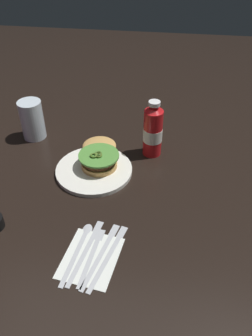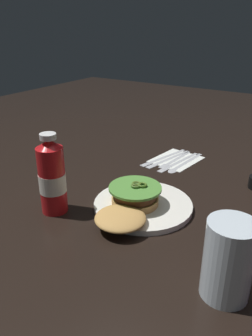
{
  "view_description": "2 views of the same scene",
  "coord_description": "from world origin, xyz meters",
  "px_view_note": "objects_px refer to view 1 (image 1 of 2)",
  "views": [
    {
      "loc": [
        -0.74,
        -0.32,
        0.7
      ],
      "look_at": [
        0.02,
        -0.22,
        0.08
      ],
      "focal_mm": 36.63,
      "sensor_mm": 36.0,
      "label": 1
    },
    {
      "loc": [
        0.7,
        0.24,
        0.42
      ],
      "look_at": [
        0.05,
        -0.17,
        0.08
      ],
      "focal_mm": 35.3,
      "sensor_mm": 36.0,
      "label": 2
    }
  ],
  "objects_px": {
    "table_knife": "(110,252)",
    "spoon_utensil": "(80,244)",
    "water_glass": "(32,120)",
    "napkin": "(91,258)",
    "ketchup_bottle": "(153,131)",
    "fork_utensil": "(93,251)",
    "burger_sandwich": "(99,155)",
    "steak_knife": "(103,250)",
    "butter_knife": "(87,247)",
    "dinner_plate": "(94,170)"
  },
  "relations": [
    {
      "from": "table_knife",
      "to": "spoon_utensil",
      "type": "relative_size",
      "value": 1.06
    },
    {
      "from": "dinner_plate",
      "to": "ketchup_bottle",
      "type": "relative_size",
      "value": 1.24
    },
    {
      "from": "burger_sandwich",
      "to": "table_knife",
      "type": "relative_size",
      "value": 1.02
    },
    {
      "from": "napkin",
      "to": "dinner_plate",
      "type": "bearing_deg",
      "value": 10.55
    },
    {
      "from": "dinner_plate",
      "to": "spoon_utensil",
      "type": "relative_size",
      "value": 1.23
    },
    {
      "from": "dinner_plate",
      "to": "butter_knife",
      "type": "relative_size",
      "value": 1.16
    },
    {
      "from": "spoon_utensil",
      "to": "butter_knife",
      "type": "bearing_deg",
      "value": -107.99
    },
    {
      "from": "spoon_utensil",
      "to": "water_glass",
      "type": "bearing_deg",
      "value": 31.46
    },
    {
      "from": "water_glass",
      "to": "spoon_utensil",
      "type": "relative_size",
      "value": 0.71
    },
    {
      "from": "napkin",
      "to": "ketchup_bottle",
      "type": "bearing_deg",
      "value": -14.04
    },
    {
      "from": "ketchup_bottle",
      "to": "table_knife",
      "type": "bearing_deg",
      "value": 171.09
    },
    {
      "from": "burger_sandwich",
      "to": "steak_knife",
      "type": "bearing_deg",
      "value": -167.46
    },
    {
      "from": "ketchup_bottle",
      "to": "fork_utensil",
      "type": "xyz_separation_m",
      "value": [
        -0.43,
        0.11,
        -0.08
      ]
    },
    {
      "from": "ketchup_bottle",
      "to": "fork_utensil",
      "type": "height_order",
      "value": "ketchup_bottle"
    },
    {
      "from": "dinner_plate",
      "to": "table_knife",
      "type": "relative_size",
      "value": 1.16
    },
    {
      "from": "fork_utensil",
      "to": "butter_knife",
      "type": "height_order",
      "value": "same"
    },
    {
      "from": "dinner_plate",
      "to": "spoon_utensil",
      "type": "distance_m",
      "value": 0.29
    },
    {
      "from": "dinner_plate",
      "to": "ketchup_bottle",
      "type": "height_order",
      "value": "ketchup_bottle"
    },
    {
      "from": "dinner_plate",
      "to": "fork_utensil",
      "type": "bearing_deg",
      "value": -168.49
    },
    {
      "from": "water_glass",
      "to": "ketchup_bottle",
      "type": "bearing_deg",
      "value": -95.76
    },
    {
      "from": "dinner_plate",
      "to": "water_glass",
      "type": "distance_m",
      "value": 0.31
    },
    {
      "from": "dinner_plate",
      "to": "burger_sandwich",
      "type": "bearing_deg",
      "value": -9.64
    },
    {
      "from": "burger_sandwich",
      "to": "napkin",
      "type": "xyz_separation_m",
      "value": [
        -0.37,
        -0.05,
        -0.03
      ]
    },
    {
      "from": "steak_knife",
      "to": "fork_utensil",
      "type": "xyz_separation_m",
      "value": [
        -0.0,
        0.02,
        0.0
      ]
    },
    {
      "from": "ketchup_bottle",
      "to": "table_knife",
      "type": "xyz_separation_m",
      "value": [
        -0.43,
        0.07,
        -0.08
      ]
    },
    {
      "from": "burger_sandwich",
      "to": "steak_knife",
      "type": "distance_m",
      "value": 0.36
    },
    {
      "from": "water_glass",
      "to": "table_knife",
      "type": "relative_size",
      "value": 0.67
    },
    {
      "from": "water_glass",
      "to": "butter_knife",
      "type": "height_order",
      "value": "water_glass"
    },
    {
      "from": "ketchup_bottle",
      "to": "butter_knife",
      "type": "xyz_separation_m",
      "value": [
        -0.42,
        0.13,
        -0.08
      ]
    },
    {
      "from": "steak_knife",
      "to": "dinner_plate",
      "type": "bearing_deg",
      "value": 15.88
    },
    {
      "from": "burger_sandwich",
      "to": "fork_utensil",
      "type": "height_order",
      "value": "burger_sandwich"
    },
    {
      "from": "napkin",
      "to": "fork_utensil",
      "type": "relative_size",
      "value": 0.87
    },
    {
      "from": "fork_utensil",
      "to": "spoon_utensil",
      "type": "bearing_deg",
      "value": 65.0
    },
    {
      "from": "burger_sandwich",
      "to": "fork_utensil",
      "type": "bearing_deg",
      "value": -171.29
    },
    {
      "from": "table_knife",
      "to": "steak_knife",
      "type": "xyz_separation_m",
      "value": [
        0.0,
        0.02,
        -0.0
      ]
    },
    {
      "from": "spoon_utensil",
      "to": "fork_utensil",
      "type": "bearing_deg",
      "value": -115.0
    },
    {
      "from": "butter_knife",
      "to": "steak_knife",
      "type": "bearing_deg",
      "value": -98.32
    },
    {
      "from": "burger_sandwich",
      "to": "ketchup_bottle",
      "type": "distance_m",
      "value": 0.19
    },
    {
      "from": "ketchup_bottle",
      "to": "napkin",
      "type": "xyz_separation_m",
      "value": [
        -0.45,
        0.11,
        -0.09
      ]
    },
    {
      "from": "water_glass",
      "to": "napkin",
      "type": "bearing_deg",
      "value": -147.46
    },
    {
      "from": "dinner_plate",
      "to": "steak_knife",
      "type": "bearing_deg",
      "value": -164.12
    },
    {
      "from": "table_knife",
      "to": "spoon_utensil",
      "type": "distance_m",
      "value": 0.08
    },
    {
      "from": "fork_utensil",
      "to": "dinner_plate",
      "type": "bearing_deg",
      "value": 11.51
    },
    {
      "from": "ketchup_bottle",
      "to": "water_glass",
      "type": "relative_size",
      "value": 1.4
    },
    {
      "from": "napkin",
      "to": "table_knife",
      "type": "xyz_separation_m",
      "value": [
        0.02,
        -0.05,
        0.0
      ]
    },
    {
      "from": "table_knife",
      "to": "spoon_utensil",
      "type": "height_order",
      "value": "same"
    },
    {
      "from": "steak_knife",
      "to": "fork_utensil",
      "type": "relative_size",
      "value": 1.16
    },
    {
      "from": "ketchup_bottle",
      "to": "napkin",
      "type": "height_order",
      "value": "ketchup_bottle"
    },
    {
      "from": "napkin",
      "to": "steak_knife",
      "type": "relative_size",
      "value": 0.75
    },
    {
      "from": "burger_sandwich",
      "to": "water_glass",
      "type": "xyz_separation_m",
      "value": [
        0.12,
        0.26,
        0.04
      ]
    }
  ]
}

